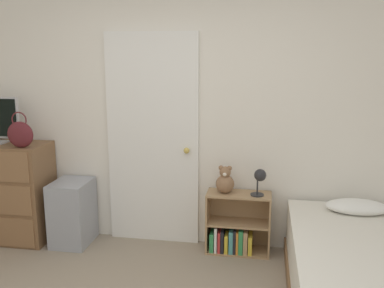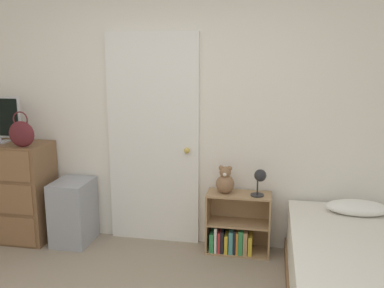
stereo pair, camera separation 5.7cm
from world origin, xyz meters
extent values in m
cube|color=white|center=(0.00, 2.02, 1.27)|extent=(10.00, 0.06, 2.55)
cube|color=white|center=(-0.25, 1.97, 1.03)|extent=(0.90, 0.04, 2.06)
sphere|color=gold|center=(0.09, 1.92, 0.95)|extent=(0.06, 0.06, 0.06)
cube|color=brown|center=(-1.75, 1.75, 0.50)|extent=(0.94, 0.44, 0.99)
cube|color=#B7B7BC|center=(-1.77, 1.76, 1.00)|extent=(0.17, 0.16, 0.01)
cylinder|color=#B7B7BC|center=(-1.77, 1.76, 1.03)|extent=(0.04, 0.04, 0.04)
ellipsoid|color=#591E23|center=(-1.43, 1.61, 1.11)|extent=(0.26, 0.11, 0.25)
torus|color=#591E23|center=(-1.43, 1.61, 1.25)|extent=(0.15, 0.01, 0.15)
cube|color=#999EA8|center=(-1.02, 1.75, 0.32)|extent=(0.35, 0.43, 0.63)
cube|color=tan|center=(0.31, 1.84, 0.29)|extent=(0.02, 0.26, 0.58)
cube|color=tan|center=(0.89, 1.84, 0.29)|extent=(0.02, 0.26, 0.58)
cube|color=tan|center=(0.60, 1.84, 0.01)|extent=(0.56, 0.26, 0.02)
cube|color=tan|center=(0.60, 1.84, 0.29)|extent=(0.56, 0.26, 0.02)
cube|color=tan|center=(0.60, 1.84, 0.57)|extent=(0.56, 0.26, 0.02)
cube|color=tan|center=(0.60, 1.97, 0.29)|extent=(0.60, 0.01, 0.58)
cube|color=#338C4C|center=(0.36, 1.80, 0.11)|extent=(0.04, 0.17, 0.18)
cube|color=white|center=(0.40, 1.82, 0.14)|extent=(0.02, 0.21, 0.24)
cube|color=red|center=(0.43, 1.82, 0.12)|extent=(0.02, 0.21, 0.20)
cube|color=black|center=(0.46, 1.80, 0.12)|extent=(0.03, 0.17, 0.21)
cube|color=gold|center=(0.50, 1.79, 0.11)|extent=(0.03, 0.15, 0.18)
cube|color=teal|center=(0.54, 1.83, 0.13)|extent=(0.04, 0.22, 0.21)
cube|color=black|center=(0.58, 1.81, 0.13)|extent=(0.02, 0.20, 0.23)
cube|color=orange|center=(0.60, 1.79, 0.13)|extent=(0.02, 0.15, 0.22)
cube|color=#338C4C|center=(0.63, 1.80, 0.13)|extent=(0.04, 0.17, 0.23)
cube|color=tan|center=(0.68, 1.80, 0.13)|extent=(0.04, 0.18, 0.22)
cube|color=gold|center=(0.72, 1.81, 0.11)|extent=(0.04, 0.18, 0.18)
sphere|color=#8C6647|center=(0.47, 1.84, 0.67)|extent=(0.17, 0.17, 0.17)
sphere|color=#8C6647|center=(0.47, 1.84, 0.78)|extent=(0.11, 0.11, 0.11)
sphere|color=silver|center=(0.47, 1.79, 0.77)|extent=(0.04, 0.04, 0.04)
sphere|color=#8C6647|center=(0.43, 1.84, 0.82)|extent=(0.04, 0.04, 0.04)
sphere|color=#8C6647|center=(0.51, 1.84, 0.82)|extent=(0.04, 0.04, 0.04)
cylinder|color=#262628|center=(0.77, 1.81, 0.59)|extent=(0.12, 0.12, 0.01)
cylinder|color=#262628|center=(0.77, 1.81, 0.67)|extent=(0.01, 0.01, 0.15)
sphere|color=#262628|center=(0.79, 1.79, 0.78)|extent=(0.11, 0.11, 0.11)
cube|color=silver|center=(1.63, 1.03, 0.32)|extent=(1.14, 1.82, 0.39)
ellipsoid|color=white|center=(1.63, 1.71, 0.56)|extent=(0.53, 0.28, 0.12)
camera|label=1|loc=(0.82, -1.97, 1.87)|focal=40.00mm
camera|label=2|loc=(0.88, -1.96, 1.87)|focal=40.00mm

